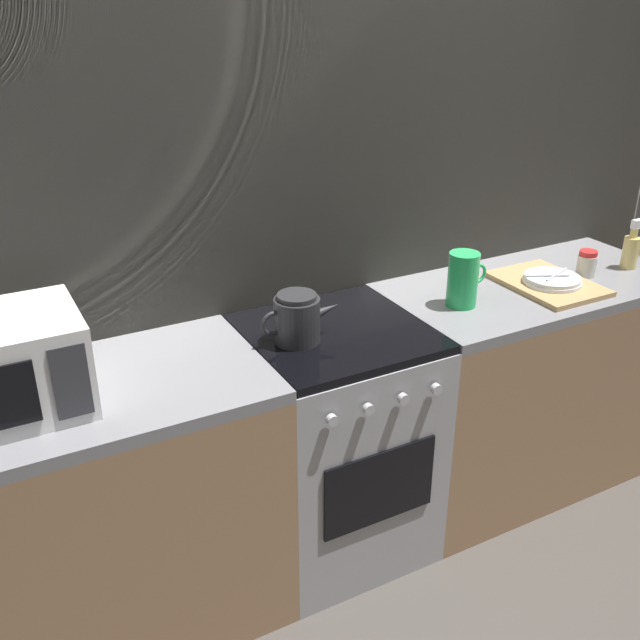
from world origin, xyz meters
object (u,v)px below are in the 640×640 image
dish_pile (549,282)px  stove_unit (335,441)px  kettle (297,318)px  spray_bottle (631,249)px  spice_jar (587,264)px  pitcher (463,279)px

dish_pile → stove_unit: bearing=176.5°
stove_unit → kettle: bearing=-175.5°
spray_bottle → kettle: bearing=178.3°
stove_unit → spice_jar: bearing=-2.0°
kettle → spray_bottle: spray_bottle is taller
stove_unit → dish_pile: dish_pile is taller
stove_unit → pitcher: bearing=-3.8°
stove_unit → spice_jar: 1.23m
stove_unit → spray_bottle: 1.45m
kettle → spice_jar: 1.27m
dish_pile → spray_bottle: bearing=-0.1°
stove_unit → dish_pile: (0.91, -0.06, 0.47)m
pitcher → spice_jar: 0.62m
pitcher → dish_pile: bearing=-3.1°
kettle → spice_jar: kettle is taller
pitcher → spice_jar: bearing=-0.4°
spice_jar → stove_unit: bearing=178.0°
stove_unit → dish_pile: 1.02m
spice_jar → spray_bottle: size_ratio=0.52×
pitcher → spray_bottle: size_ratio=0.99×
stove_unit → kettle: size_ratio=3.16×
stove_unit → pitcher: (0.50, -0.03, 0.55)m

